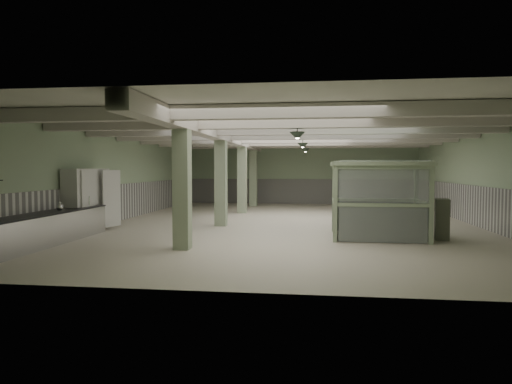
# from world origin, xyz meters

# --- Properties ---
(floor) EXTENTS (20.00, 20.00, 0.00)m
(floor) POSITION_xyz_m (0.00, 0.00, 0.00)
(floor) COLOR beige
(floor) RESTS_ON ground
(ceiling) EXTENTS (14.00, 20.00, 0.02)m
(ceiling) POSITION_xyz_m (0.00, 0.00, 3.60)
(ceiling) COLOR white
(ceiling) RESTS_ON wall_back
(wall_back) EXTENTS (14.00, 0.02, 3.60)m
(wall_back) POSITION_xyz_m (0.00, 10.00, 1.80)
(wall_back) COLOR #94A987
(wall_back) RESTS_ON floor
(wall_front) EXTENTS (14.00, 0.02, 3.60)m
(wall_front) POSITION_xyz_m (0.00, -10.00, 1.80)
(wall_front) COLOR #94A987
(wall_front) RESTS_ON floor
(wall_left) EXTENTS (0.02, 20.00, 3.60)m
(wall_left) POSITION_xyz_m (-7.00, 0.00, 1.80)
(wall_left) COLOR #94A987
(wall_left) RESTS_ON floor
(wall_right) EXTENTS (0.02, 20.00, 3.60)m
(wall_right) POSITION_xyz_m (7.00, 0.00, 1.80)
(wall_right) COLOR #94A987
(wall_right) RESTS_ON floor
(wainscot_left) EXTENTS (0.05, 19.90, 1.50)m
(wainscot_left) POSITION_xyz_m (-6.97, 0.00, 0.75)
(wainscot_left) COLOR silver
(wainscot_left) RESTS_ON floor
(wainscot_right) EXTENTS (0.05, 19.90, 1.50)m
(wainscot_right) POSITION_xyz_m (6.97, 0.00, 0.75)
(wainscot_right) COLOR silver
(wainscot_right) RESTS_ON floor
(wainscot_back) EXTENTS (13.90, 0.05, 1.50)m
(wainscot_back) POSITION_xyz_m (0.00, 9.97, 0.75)
(wainscot_back) COLOR silver
(wainscot_back) RESTS_ON floor
(girder) EXTENTS (0.45, 19.90, 0.40)m
(girder) POSITION_xyz_m (-2.50, 0.00, 3.38)
(girder) COLOR beige
(girder) RESTS_ON ceiling
(beam_a) EXTENTS (13.90, 0.35, 0.32)m
(beam_a) POSITION_xyz_m (0.00, -7.50, 3.42)
(beam_a) COLOR beige
(beam_a) RESTS_ON ceiling
(beam_b) EXTENTS (13.90, 0.35, 0.32)m
(beam_b) POSITION_xyz_m (0.00, -5.00, 3.42)
(beam_b) COLOR beige
(beam_b) RESTS_ON ceiling
(beam_c) EXTENTS (13.90, 0.35, 0.32)m
(beam_c) POSITION_xyz_m (0.00, -2.50, 3.42)
(beam_c) COLOR beige
(beam_c) RESTS_ON ceiling
(beam_d) EXTENTS (13.90, 0.35, 0.32)m
(beam_d) POSITION_xyz_m (0.00, 0.00, 3.42)
(beam_d) COLOR beige
(beam_d) RESTS_ON ceiling
(beam_e) EXTENTS (13.90, 0.35, 0.32)m
(beam_e) POSITION_xyz_m (0.00, 2.50, 3.42)
(beam_e) COLOR beige
(beam_e) RESTS_ON ceiling
(beam_f) EXTENTS (13.90, 0.35, 0.32)m
(beam_f) POSITION_xyz_m (0.00, 5.00, 3.42)
(beam_f) COLOR beige
(beam_f) RESTS_ON ceiling
(beam_g) EXTENTS (13.90, 0.35, 0.32)m
(beam_g) POSITION_xyz_m (0.00, 7.50, 3.42)
(beam_g) COLOR beige
(beam_g) RESTS_ON ceiling
(column_a) EXTENTS (0.42, 0.42, 3.60)m
(column_a) POSITION_xyz_m (-2.50, -6.00, 1.80)
(column_a) COLOR #93A484
(column_a) RESTS_ON floor
(column_b) EXTENTS (0.42, 0.42, 3.60)m
(column_b) POSITION_xyz_m (-2.50, -1.00, 1.80)
(column_b) COLOR #93A484
(column_b) RESTS_ON floor
(column_c) EXTENTS (0.42, 0.42, 3.60)m
(column_c) POSITION_xyz_m (-2.50, 4.00, 1.80)
(column_c) COLOR #93A484
(column_c) RESTS_ON floor
(column_d) EXTENTS (0.42, 0.42, 3.60)m
(column_d) POSITION_xyz_m (-2.50, 8.00, 1.80)
(column_d) COLOR #93A484
(column_d) RESTS_ON floor
(pendant_front) EXTENTS (0.44, 0.44, 0.22)m
(pendant_front) POSITION_xyz_m (0.50, -5.00, 3.05)
(pendant_front) COLOR #28362A
(pendant_front) RESTS_ON ceiling
(pendant_mid) EXTENTS (0.44, 0.44, 0.22)m
(pendant_mid) POSITION_xyz_m (0.50, 0.50, 3.05)
(pendant_mid) COLOR #28362A
(pendant_mid) RESTS_ON ceiling
(pendant_back) EXTENTS (0.44, 0.44, 0.22)m
(pendant_back) POSITION_xyz_m (0.50, 5.50, 3.05)
(pendant_back) COLOR #28362A
(pendant_back) RESTS_ON ceiling
(prep_counter) EXTENTS (0.93, 5.34, 0.91)m
(prep_counter) POSITION_xyz_m (-6.54, -5.71, 0.46)
(prep_counter) COLOR #B4B5B9
(prep_counter) RESTS_ON floor
(pitcher_near) EXTENTS (0.25, 0.27, 0.27)m
(pitcher_near) POSITION_xyz_m (-6.42, -5.27, 1.04)
(pitcher_near) COLOR #B4B5B9
(pitcher_near) RESTS_ON prep_counter
(veg_colander) EXTENTS (0.57, 0.57, 0.22)m
(veg_colander) POSITION_xyz_m (-6.62, -3.49, 1.01)
(veg_colander) COLOR #424247
(veg_colander) RESTS_ON prep_counter
(orange_bowl) EXTENTS (0.28, 0.28, 0.08)m
(orange_bowl) POSITION_xyz_m (-6.56, -3.43, 0.94)
(orange_bowl) COLOR #B2B2B7
(orange_bowl) RESTS_ON prep_counter
(walkin_cooler) EXTENTS (0.88, 2.27, 2.08)m
(walkin_cooler) POSITION_xyz_m (-6.62, -3.22, 1.04)
(walkin_cooler) COLOR silver
(walkin_cooler) RESTS_ON floor
(guard_booth) EXTENTS (2.98, 2.55, 2.39)m
(guard_booth) POSITION_xyz_m (2.95, -3.24, 1.63)
(guard_booth) COLOR #98AD8A
(guard_booth) RESTS_ON floor
(filing_cabinet) EXTENTS (0.49, 0.63, 1.23)m
(filing_cabinet) POSITION_xyz_m (4.80, -3.43, 0.62)
(filing_cabinet) COLOR #5D6352
(filing_cabinet) RESTS_ON floor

